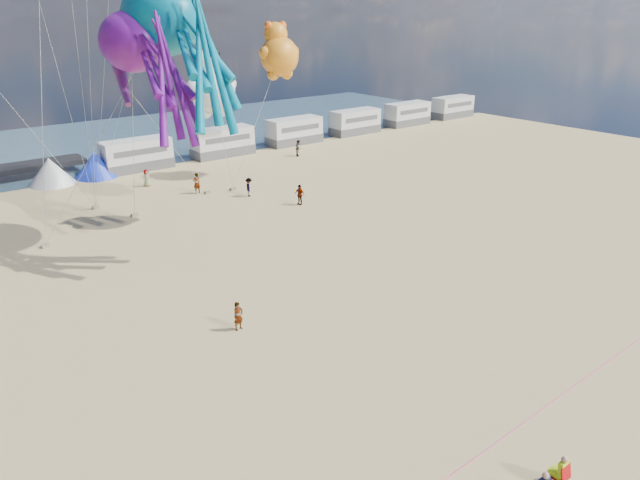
% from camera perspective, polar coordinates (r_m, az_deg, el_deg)
% --- Properties ---
extents(ground, '(120.00, 120.00, 0.00)m').
position_cam_1_polar(ground, '(24.47, 5.51, -14.73)').
color(ground, '#DBC07E').
rests_on(ground, ground).
extents(water, '(120.00, 120.00, 0.00)m').
position_cam_1_polar(water, '(71.75, -26.69, 7.96)').
color(water, '#355165').
rests_on(water, ground).
extents(motorhome_0, '(6.60, 2.50, 3.00)m').
position_cam_1_polar(motorhome_0, '(58.90, -17.87, 8.11)').
color(motorhome_0, silver).
rests_on(motorhome_0, ground).
extents(motorhome_1, '(6.60, 2.50, 3.00)m').
position_cam_1_polar(motorhome_1, '(62.75, -9.73, 9.65)').
color(motorhome_1, silver).
rests_on(motorhome_1, ground).
extents(motorhome_2, '(6.60, 2.50, 3.00)m').
position_cam_1_polar(motorhome_2, '(67.73, -2.59, 10.83)').
color(motorhome_2, silver).
rests_on(motorhome_2, ground).
extents(motorhome_3, '(6.60, 2.50, 3.00)m').
position_cam_1_polar(motorhome_3, '(73.60, 3.53, 11.71)').
color(motorhome_3, silver).
rests_on(motorhome_3, ground).
extents(motorhome_4, '(6.60, 2.50, 3.00)m').
position_cam_1_polar(motorhome_4, '(80.17, 8.72, 12.36)').
color(motorhome_4, silver).
rests_on(motorhome_4, ground).
extents(motorhome_5, '(6.60, 2.50, 3.00)m').
position_cam_1_polar(motorhome_5, '(87.28, 13.12, 12.82)').
color(motorhome_5, silver).
rests_on(motorhome_5, ground).
extents(tent_white, '(4.00, 4.00, 2.40)m').
position_cam_1_polar(tent_white, '(56.77, -25.35, 6.23)').
color(tent_white, white).
rests_on(tent_white, ground).
extents(tent_blue, '(4.00, 4.00, 2.40)m').
position_cam_1_polar(tent_blue, '(57.74, -21.52, 7.06)').
color(tent_blue, '#1933CC').
rests_on(tent_blue, ground).
extents(rope_line, '(34.00, 0.03, 0.03)m').
position_cam_1_polar(rope_line, '(22.01, 15.12, -20.39)').
color(rope_line, '#F2338C').
rests_on(rope_line, ground).
extents(standing_person, '(0.58, 0.42, 1.48)m').
position_cam_1_polar(standing_person, '(28.31, -8.18, -7.54)').
color(standing_person, tan).
rests_on(standing_person, ground).
extents(beachgoer_0, '(0.63, 0.49, 1.53)m').
position_cam_1_polar(beachgoer_0, '(53.16, -16.95, 5.96)').
color(beachgoer_0, '#7F6659').
rests_on(beachgoer_0, ground).
extents(beachgoer_1, '(0.98, 0.97, 1.71)m').
position_cam_1_polar(beachgoer_1, '(61.91, -2.15, 9.17)').
color(beachgoer_1, '#7F6659').
rests_on(beachgoer_1, ground).
extents(beachgoer_2, '(0.91, 0.97, 1.58)m').
position_cam_1_polar(beachgoer_2, '(48.40, -7.11, 5.26)').
color(beachgoer_2, '#7F6659').
rests_on(beachgoer_2, ground).
extents(beachgoer_3, '(0.86, 1.19, 1.67)m').
position_cam_1_polar(beachgoer_3, '(45.93, -2.06, 4.56)').
color(beachgoer_3, '#7F6659').
rests_on(beachgoer_3, ground).
extents(beachgoer_5, '(1.67, 0.59, 1.78)m').
position_cam_1_polar(beachgoer_5, '(49.91, -12.23, 5.56)').
color(beachgoer_5, '#7F6659').
rests_on(beachgoer_5, ground).
extents(sandbag_a, '(0.50, 0.35, 0.22)m').
position_cam_1_polar(sandbag_a, '(41.86, -25.76, -0.53)').
color(sandbag_a, gray).
rests_on(sandbag_a, ground).
extents(sandbag_b, '(0.50, 0.35, 0.22)m').
position_cam_1_polar(sandbag_b, '(45.69, -18.04, 2.41)').
color(sandbag_b, gray).
rests_on(sandbag_b, ground).
extents(sandbag_c, '(0.50, 0.35, 0.22)m').
position_cam_1_polar(sandbag_c, '(50.46, -8.69, 5.07)').
color(sandbag_c, gray).
rests_on(sandbag_c, ground).
extents(sandbag_d, '(0.50, 0.35, 0.22)m').
position_cam_1_polar(sandbag_d, '(49.88, -11.19, 4.70)').
color(sandbag_d, gray).
rests_on(sandbag_d, ground).
extents(sandbag_e, '(0.50, 0.35, 0.22)m').
position_cam_1_polar(sandbag_e, '(48.53, -21.51, 3.07)').
color(sandbag_e, gray).
rests_on(sandbag_e, ground).
extents(kite_octopus_teal, '(5.22, 10.02, 10.97)m').
position_cam_1_polar(kite_octopus_teal, '(38.61, -15.60, 20.58)').
color(kite_octopus_teal, '#057697').
extents(kite_octopus_purple, '(5.20, 9.16, 9.86)m').
position_cam_1_polar(kite_octopus_purple, '(38.67, -18.34, 18.30)').
color(kite_octopus_purple, '#6A118F').
extents(kite_panda, '(4.46, 4.28, 5.42)m').
position_cam_1_polar(kite_panda, '(41.24, -10.73, 14.49)').
color(kite_panda, white).
extents(kite_teddy_orange, '(4.77, 4.57, 5.89)m').
position_cam_1_polar(kite_teddy_orange, '(53.39, -4.07, 17.84)').
color(kite_teddy_orange, orange).
extents(windsock_mid, '(2.42, 5.40, 5.33)m').
position_cam_1_polar(windsock_mid, '(39.97, -19.13, 14.73)').
color(windsock_mid, red).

